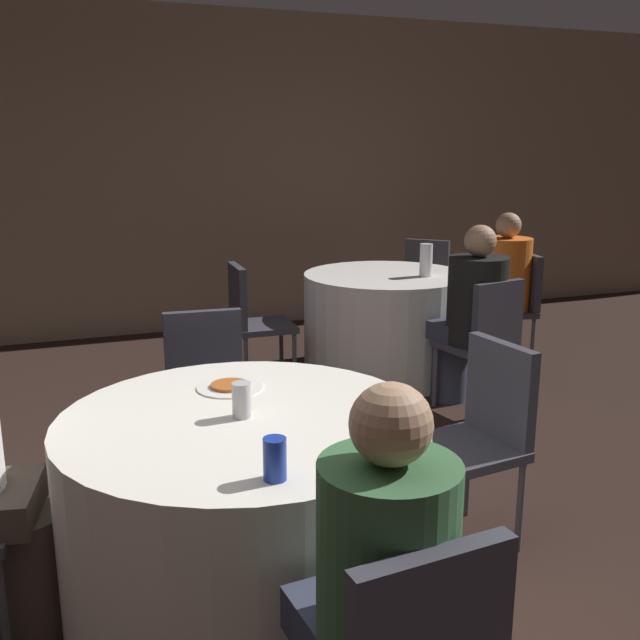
{
  "coord_description": "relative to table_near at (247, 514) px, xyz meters",
  "views": [
    {
      "loc": [
        -0.47,
        -2.3,
        1.64
      ],
      "look_at": [
        0.66,
        0.77,
        0.84
      ],
      "focal_mm": 40.0,
      "sensor_mm": 36.0,
      "label": 1
    }
  ],
  "objects": [
    {
      "name": "chair_far_northeast",
      "position": [
        2.36,
        3.1,
        0.15
      ],
      "size": [
        0.57,
        0.57,
        0.86
      ],
      "rotation": [
        0.0,
        0.0,
        -3.91
      ],
      "color": "#383842",
      "rests_on": "ground_plane"
    },
    {
      "name": "person_orange_shirt",
      "position": [
        2.51,
        2.23,
        0.23
      ],
      "size": [
        0.52,
        0.4,
        1.17
      ],
      "rotation": [
        0.0,
        0.0,
        1.4
      ],
      "color": "black",
      "rests_on": "ground_plane"
    },
    {
      "name": "table_far",
      "position": [
        1.66,
        2.37,
        0.0
      ],
      "size": [
        1.2,
        1.2,
        0.74
      ],
      "color": "white",
      "rests_on": "ground_plane"
    },
    {
      "name": "chair_far_west",
      "position": [
        0.65,
        2.4,
        0.15
      ],
      "size": [
        0.42,
        0.41,
        0.86
      ],
      "rotation": [
        0.0,
        0.0,
        -1.6
      ],
      "color": "#383842",
      "rests_on": "ground_plane"
    },
    {
      "name": "table_near",
      "position": [
        0.0,
        0.0,
        0.0
      ],
      "size": [
        1.28,
        1.28,
        0.74
      ],
      "color": "white",
      "rests_on": "ground_plane"
    },
    {
      "name": "person_black_shirt",
      "position": [
        1.84,
        1.53,
        0.24
      ],
      "size": [
        0.41,
        0.52,
        1.18
      ],
      "rotation": [
        0.0,
        0.0,
        0.21
      ],
      "color": "#33384C",
      "rests_on": "ground_plane"
    },
    {
      "name": "bottle_far",
      "position": [
        1.88,
        2.19,
        0.49
      ],
      "size": [
        0.09,
        0.09,
        0.23
      ],
      "color": "white",
      "rests_on": "table_far"
    },
    {
      "name": "chair_far_east",
      "position": [
        2.66,
        2.21,
        0.15
      ],
      "size": [
        0.46,
        0.46,
        0.86
      ],
      "rotation": [
        0.0,
        0.0,
        1.4
      ],
      "color": "#383842",
      "rests_on": "ground_plane"
    },
    {
      "name": "chair_near_east",
      "position": [
        1.04,
        0.13,
        0.15
      ],
      "size": [
        0.45,
        0.45,
        0.86
      ],
      "rotation": [
        0.0,
        0.0,
        -4.59
      ],
      "color": "#383842",
      "rests_on": "ground_plane"
    },
    {
      "name": "chair_near_north",
      "position": [
        0.07,
        1.05,
        0.15
      ],
      "size": [
        0.43,
        0.43,
        0.86
      ],
      "rotation": [
        0.0,
        0.0,
        -3.21
      ],
      "color": "#383842",
      "rests_on": "ground_plane"
    },
    {
      "name": "pizza_plate_near",
      "position": [
        0.02,
        0.3,
        0.38
      ],
      "size": [
        0.25,
        0.25,
        0.02
      ],
      "color": "white",
      "rests_on": "table_near"
    },
    {
      "name": "person_green_jacket",
      "position": [
        0.08,
        -0.89,
        0.21
      ],
      "size": [
        0.34,
        0.5,
        1.16
      ],
      "rotation": [
        0.0,
        0.0,
        0.09
      ],
      "color": "#33384C",
      "rests_on": "ground_plane"
    },
    {
      "name": "soda_can_blue",
      "position": [
        -0.04,
        -0.49,
        0.43
      ],
      "size": [
        0.07,
        0.07,
        0.12
      ],
      "color": "#1E38A5",
      "rests_on": "table_near"
    },
    {
      "name": "ground_plane",
      "position": [
        -0.07,
        0.06,
        -0.37
      ],
      "size": [
        16.0,
        16.0,
        0.0
      ],
      "primitive_type": "plane",
      "color": "black"
    },
    {
      "name": "soda_can_silver",
      "position": [
        -0.01,
        -0.0,
        0.43
      ],
      "size": [
        0.07,
        0.07,
        0.12
      ],
      "color": "silver",
      "rests_on": "table_near"
    },
    {
      "name": "chair_far_south",
      "position": [
        1.87,
        1.38,
        0.15
      ],
      "size": [
        0.47,
        0.48,
        0.86
      ],
      "rotation": [
        0.0,
        0.0,
        0.21
      ],
      "color": "#383842",
      "rests_on": "ground_plane"
    },
    {
      "name": "wall_back",
      "position": [
        -0.07,
        4.17,
        1.03
      ],
      "size": [
        16.0,
        0.06,
        2.8
      ],
      "color": "gray",
      "rests_on": "ground_plane"
    }
  ]
}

